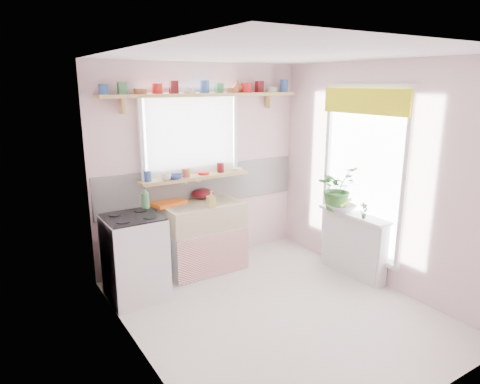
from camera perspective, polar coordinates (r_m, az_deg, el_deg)
room at (r=5.11m, az=5.26°, el=4.30°), size 3.20×3.20×3.20m
sink_unit at (r=5.29m, az=-4.90°, el=-5.88°), size 0.95×0.65×1.11m
cooker at (r=4.73m, az=-13.85°, el=-8.42°), size 0.58×0.58×0.93m
radiator_ledge at (r=5.32m, az=14.90°, el=-6.60°), size 0.22×0.95×0.78m
windowsill at (r=5.25m, az=-6.01°, el=1.99°), size 1.40×0.22×0.04m
pine_shelf at (r=5.19m, az=-4.73°, el=12.79°), size 2.52×0.24×0.04m
shelf_crockery at (r=5.18m, az=-4.92°, el=13.61°), size 2.47×0.11×0.12m
sill_crockery at (r=5.22m, az=-6.51°, el=2.72°), size 1.35×0.11×0.12m
dish_tray at (r=5.19m, az=-9.73°, el=-1.38°), size 0.46×0.39×0.04m
colander at (r=5.37m, az=-5.00°, el=-0.20°), size 0.29×0.29×0.13m
jade_plant at (r=5.23m, az=12.80°, el=0.53°), size 0.56×0.51×0.53m
fruit_bowl at (r=5.23m, az=13.30°, el=-2.04°), size 0.38×0.38×0.08m
herb_pot at (r=4.99m, az=16.19°, el=-2.39°), size 0.11×0.09×0.19m
soap_bottle_sink at (r=4.98m, az=-3.86°, el=-0.94°), size 0.10×0.10×0.20m
sill_cup at (r=5.02m, az=-9.82°, el=2.04°), size 0.15×0.15×0.09m
sill_bowl at (r=5.07m, az=-8.58°, el=2.00°), size 0.18×0.18×0.05m
shelf_vase at (r=5.49m, az=-0.35°, el=13.92°), size 0.19×0.19×0.15m
cooker_bottle at (r=4.79m, az=-12.53°, el=-0.74°), size 0.11×0.11×0.25m
fruit at (r=5.22m, az=13.33°, el=-1.35°), size 0.20×0.14×0.10m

